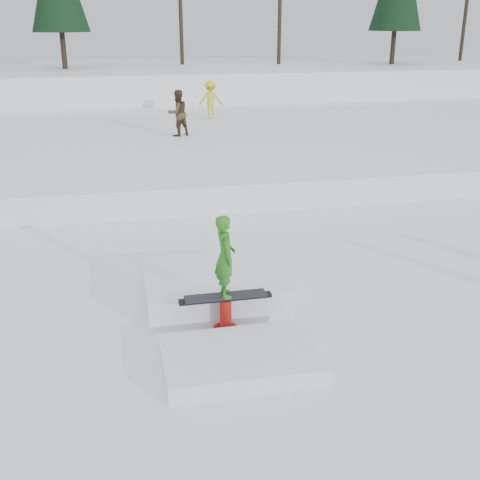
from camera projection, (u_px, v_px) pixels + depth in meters
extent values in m
plane|color=white|center=(236.00, 345.00, 10.01)|extent=(120.00, 120.00, 0.00)
cube|color=white|center=(136.00, 86.00, 37.09)|extent=(60.00, 14.00, 2.40)
cube|color=white|center=(155.00, 141.00, 24.54)|extent=(50.00, 18.00, 0.80)
cylinder|color=black|center=(64.00, 51.00, 34.16)|extent=(0.30, 0.30, 2.00)
cylinder|color=black|center=(393.00, 48.00, 37.70)|extent=(0.30, 0.30, 2.00)
imported|color=#3E2E1B|center=(178.00, 113.00, 23.19)|extent=(1.06, 0.97, 1.76)
imported|color=yellow|center=(211.00, 100.00, 27.29)|extent=(1.22, 0.90, 1.69)
cube|color=white|center=(213.00, 286.00, 11.54)|extent=(2.60, 2.20, 0.54)
cube|color=white|center=(241.00, 359.00, 9.29)|extent=(2.40, 1.60, 0.30)
cylinder|color=red|center=(226.00, 330.00, 10.43)|extent=(0.44, 0.44, 0.06)
cylinder|color=red|center=(226.00, 316.00, 10.34)|extent=(0.20, 0.20, 0.60)
cube|color=black|center=(225.00, 298.00, 10.23)|extent=(1.60, 0.16, 0.06)
cube|color=black|center=(225.00, 296.00, 10.21)|extent=(1.40, 0.28, 0.03)
imported|color=#257419|center=(225.00, 256.00, 9.96)|extent=(0.34, 0.52, 1.42)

